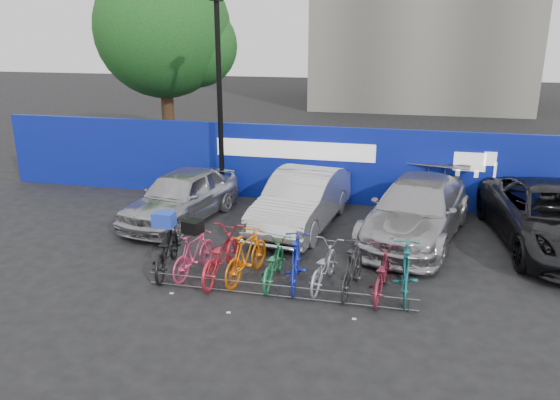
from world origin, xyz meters
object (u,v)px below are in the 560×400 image
(lamppost, at_px, (220,97))
(bike_5, at_px, (296,261))
(car_1, at_px, (302,200))
(tree, at_px, (169,33))
(bike_1, at_px, (194,254))
(bike_8, at_px, (381,274))
(bike_rack, at_px, (278,291))
(bike_9, at_px, (406,270))
(bike_6, at_px, (323,266))
(car_3, at_px, (554,218))
(bike_0, at_px, (166,249))
(bike_2, at_px, (220,255))
(bike_4, at_px, (273,263))
(bike_3, at_px, (247,256))
(car_2, at_px, (417,210))
(bike_7, at_px, (352,269))
(car_0, at_px, (181,196))

(lamppost, relative_size, bike_5, 3.33)
(car_1, bearing_deg, tree, 143.15)
(bike_1, xyz_separation_m, bike_8, (4.08, -0.07, -0.02))
(bike_rack, bearing_deg, bike_9, 15.76)
(bike_rack, height_order, car_1, car_1)
(tree, relative_size, bike_6, 4.42)
(car_3, relative_size, bike_0, 2.76)
(car_1, xyz_separation_m, bike_2, (-1.12, -3.59, -0.23))
(bike_4, relative_size, bike_9, 0.94)
(bike_3, xyz_separation_m, bike_9, (3.37, -0.01, 0.01))
(bike_rack, distance_m, bike_8, 2.13)
(bike_0, distance_m, bike_3, 1.87)
(car_2, bearing_deg, tree, 159.05)
(bike_1, relative_size, bike_7, 0.95)
(tree, bearing_deg, lamppost, -52.49)
(lamppost, height_order, car_1, lamppost)
(car_3, height_order, bike_2, car_3)
(bike_6, bearing_deg, bike_0, 8.87)
(bike_9, bearing_deg, bike_3, -0.85)
(car_0, bearing_deg, bike_9, -16.69)
(car_1, height_order, bike_8, car_1)
(bike_rack, xyz_separation_m, car_2, (2.75, 4.08, 0.60))
(tree, relative_size, bike_8, 4.23)
(car_0, bearing_deg, bike_8, -19.43)
(car_3, height_order, bike_9, car_3)
(car_0, xyz_separation_m, car_1, (3.41, 0.28, 0.03))
(bike_6, bearing_deg, lamppost, -44.67)
(bike_rack, xyz_separation_m, bike_5, (0.24, 0.67, 0.39))
(car_0, xyz_separation_m, bike_5, (3.97, -3.29, -0.19))
(tree, xyz_separation_m, car_3, (12.81, -6.48, -4.28))
(car_0, bearing_deg, bike_1, -52.18)
(bike_2, bearing_deg, car_3, -151.81)
(tree, bearing_deg, bike_0, -67.94)
(bike_0, bearing_deg, car_0, -84.23)
(bike_2, bearing_deg, bike_1, 0.97)
(bike_rack, xyz_separation_m, bike_3, (-0.87, 0.72, 0.39))
(lamppost, bearing_deg, bike_9, -42.85)
(bike_3, height_order, bike_8, bike_3)
(car_2, height_order, bike_1, car_2)
(bike_4, distance_m, bike_5, 0.52)
(bike_8, bearing_deg, bike_2, 3.69)
(tree, bearing_deg, bike_rack, -57.55)
(bike_5, height_order, bike_9, bike_9)
(tree, distance_m, bike_4, 12.76)
(bike_2, bearing_deg, bike_9, -176.19)
(bike_rack, relative_size, car_0, 1.29)
(bike_4, bearing_deg, bike_rack, 111.14)
(car_3, bearing_deg, car_0, 174.88)
(bike_7, bearing_deg, bike_9, -167.83)
(bike_rack, bearing_deg, bike_6, 43.48)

